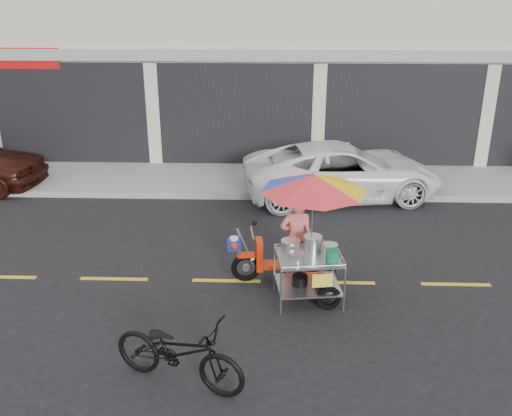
{
  "coord_description": "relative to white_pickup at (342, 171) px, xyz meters",
  "views": [
    {
      "loc": [
        -1.19,
        -8.82,
        4.91
      ],
      "look_at": [
        -1.5,
        0.6,
        1.15
      ],
      "focal_mm": 40.0,
      "sensor_mm": 36.0,
      "label": 1
    }
  ],
  "objects": [
    {
      "name": "sidewalk",
      "position": [
        -0.46,
        1.19,
        -0.58
      ],
      "size": [
        45.0,
        3.0,
        0.15
      ],
      "primitive_type": "cube",
      "color": "gray",
      "rests_on": "ground"
    },
    {
      "name": "centerline",
      "position": [
        -0.46,
        -4.31,
        -0.65
      ],
      "size": [
        42.0,
        0.1,
        0.01
      ],
      "primitive_type": "cube",
      "color": "gold",
      "rests_on": "ground"
    },
    {
      "name": "shophouse_block",
      "position": [
        2.36,
        6.28,
        3.58
      ],
      "size": [
        36.0,
        8.11,
        10.4
      ],
      "color": "beige",
      "rests_on": "ground"
    },
    {
      "name": "near_bicycle",
      "position": [
        -2.84,
        -7.06,
        -0.17
      ],
      "size": [
        1.98,
        1.28,
        0.98
      ],
      "primitive_type": "imported",
      "rotation": [
        0.0,
        0.0,
        1.2
      ],
      "color": "black",
      "rests_on": "ground"
    },
    {
      "name": "ground",
      "position": [
        -0.46,
        -4.31,
        -0.66
      ],
      "size": [
        90.0,
        90.0,
        0.0
      ],
      "primitive_type": "plane",
      "color": "black"
    },
    {
      "name": "white_pickup",
      "position": [
        0.0,
        0.0,
        0.0
      ],
      "size": [
        5.03,
        2.92,
        1.32
      ],
      "primitive_type": "imported",
      "rotation": [
        0.0,
        0.0,
        1.73
      ],
      "color": "white",
      "rests_on": "ground"
    },
    {
      "name": "food_vendor_rig",
      "position": [
        -1.13,
        -4.6,
        0.73
      ],
      "size": [
        2.36,
        1.89,
        2.21
      ],
      "rotation": [
        0.0,
        0.0,
        0.13
      ],
      "color": "black",
      "rests_on": "ground"
    }
  ]
}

